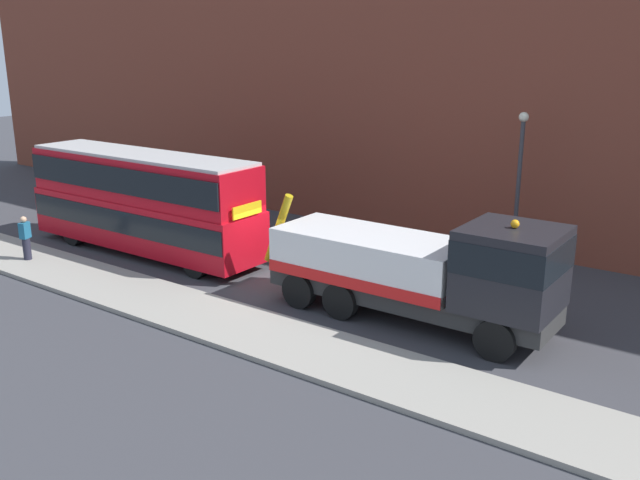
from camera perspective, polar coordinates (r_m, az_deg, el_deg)
name	(u,v)px	position (r m, az deg, el deg)	size (l,w,h in m)	color
ground_plane	(280,279)	(25.20, -3.30, -3.24)	(120.00, 120.00, 0.00)	#38383D
near_kerb	(195,313)	(22.30, -10.18, -5.90)	(60.00, 2.80, 0.15)	gray
building_facade	(405,46)	(30.88, 6.95, 15.50)	(60.00, 1.50, 16.00)	brown
recovery_tow_truck	(422,268)	(21.01, 8.36, -2.31)	(10.15, 2.72, 3.67)	#2D2D2D
double_decker_bus	(143,199)	(28.65, -14.30, 3.30)	(11.07, 2.65, 4.06)	#B70C19
pedestrian_onlooker	(26,239)	(28.99, -22.95, 0.11)	(0.39, 0.47, 1.71)	#232333
street_lamp	(519,177)	(26.72, 15.98, 5.00)	(0.36, 0.36, 5.83)	#38383D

